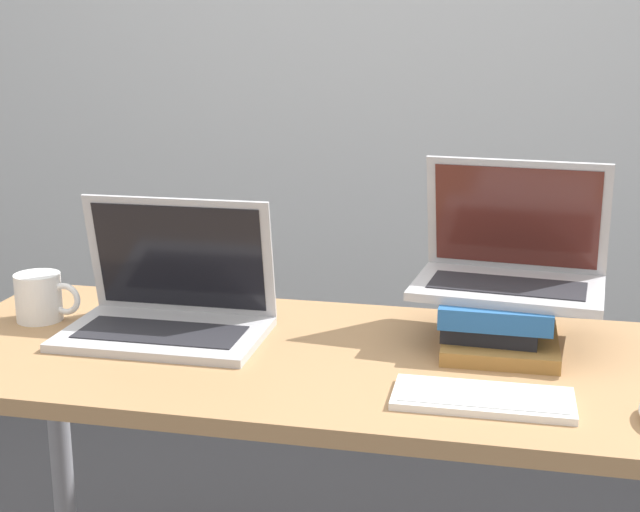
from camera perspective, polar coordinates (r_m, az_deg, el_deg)
name	(u,v)px	position (r m, az deg, el deg)	size (l,w,h in m)	color
wall_back	(415,15)	(2.93, 6.13, 15.09)	(8.00, 0.05, 2.70)	silver
desk	(315,402)	(1.64, -0.30, -9.33)	(1.44, 0.61, 0.75)	#9E754C
laptop_left	(169,307)	(1.72, -9.63, -3.26)	(0.38, 0.25, 0.25)	#B2B2B7
book_stack	(497,321)	(1.67, 11.28, -4.08)	(0.21, 0.28, 0.09)	olive
laptop_on_books	(511,263)	(1.69, 12.11, -0.46)	(0.36, 0.26, 0.24)	#B2B2B7
wireless_keyboard	(483,398)	(1.43, 10.38, -8.95)	(0.28, 0.12, 0.01)	white
mug	(40,297)	(1.85, -17.47, -2.53)	(0.13, 0.09, 0.09)	white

